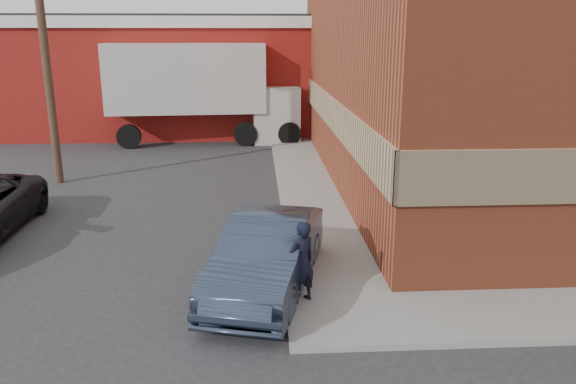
# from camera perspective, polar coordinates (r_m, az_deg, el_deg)

# --- Properties ---
(ground) EXTENTS (90.00, 90.00, 0.00)m
(ground) POSITION_cam_1_polar(r_m,az_deg,el_deg) (10.56, 2.36, -10.90)
(ground) COLOR #28282B
(ground) RESTS_ON ground
(brick_building) EXTENTS (14.25, 18.25, 9.36)m
(brick_building) POSITION_cam_1_polar(r_m,az_deg,el_deg) (20.68, 24.77, 14.21)
(brick_building) COLOR #9E4328
(brick_building) RESTS_ON ground
(sidewalk_west) EXTENTS (1.80, 18.00, 0.12)m
(sidewalk_west) POSITION_cam_1_polar(r_m,az_deg,el_deg) (19.04, 1.55, 1.52)
(sidewalk_west) COLOR gray
(sidewalk_west) RESTS_ON ground
(warehouse) EXTENTS (16.30, 8.30, 5.60)m
(warehouse) POSITION_cam_1_polar(r_m,az_deg,el_deg) (29.88, -13.23, 11.63)
(warehouse) COLOR maroon
(warehouse) RESTS_ON ground
(utility_pole) EXTENTS (2.00, 0.26, 9.00)m
(utility_pole) POSITION_cam_1_polar(r_m,az_deg,el_deg) (19.52, -23.63, 14.51)
(utility_pole) COLOR brown
(utility_pole) RESTS_ON ground
(man) EXTENTS (0.65, 0.60, 1.49)m
(man) POSITION_cam_1_polar(r_m,az_deg,el_deg) (9.95, 1.40, -7.12)
(man) COLOR black
(man) RESTS_ON sidewalk_south
(sedan) EXTENTS (2.58, 4.61, 1.44)m
(sedan) POSITION_cam_1_polar(r_m,az_deg,el_deg) (10.67, -2.17, -6.36)
(sedan) COLOR #2D374B
(sedan) RESTS_ON ground
(box_truck) EXTENTS (9.00, 3.21, 4.37)m
(box_truck) POSITION_cam_1_polar(r_m,az_deg,el_deg) (25.63, -8.28, 10.61)
(box_truck) COLOR #BBBBB7
(box_truck) RESTS_ON ground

